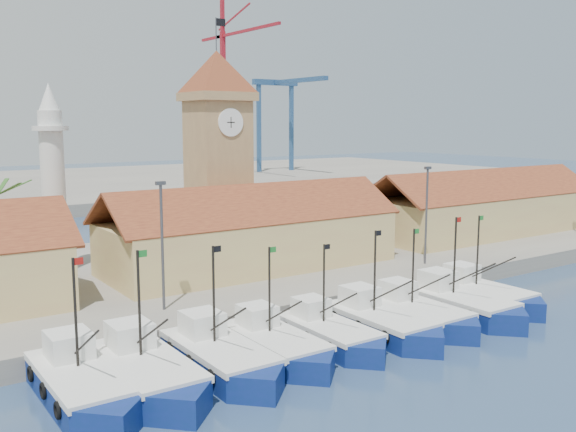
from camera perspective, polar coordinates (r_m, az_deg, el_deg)
ground at (r=43.70m, az=10.73°, el=-11.21°), size 400.00×400.00×0.00m
quay at (r=62.02m, az=-5.21°, el=-4.52°), size 140.00×32.00×1.50m
terminal at (r=142.54m, az=-22.42°, el=2.27°), size 240.00×80.00×2.00m
boat_0 at (r=36.12m, az=-17.64°, el=-14.34°), size 3.85×10.56×7.99m
boat_1 at (r=36.79m, az=-12.32°, el=-13.69°), size 3.89×10.66×8.07m
boat_2 at (r=38.42m, az=-5.85°, el=-12.60°), size 3.78×10.35×7.83m
boat_3 at (r=40.36m, az=-0.94°, el=-11.59°), size 3.53×9.67×7.32m
boat_4 at (r=42.54m, az=3.89°, el=-10.59°), size 3.40×9.32×7.05m
boat_5 at (r=44.83m, az=8.44°, el=-9.58°), size 3.68×10.09×7.63m
boat_6 at (r=47.40m, az=11.72°, el=-8.70°), size 3.56×9.75×7.38m
boat_7 at (r=50.29m, az=15.28°, el=-7.77°), size 3.81×10.45×7.91m
boat_8 at (r=53.67m, az=17.12°, el=-6.86°), size 3.66×10.04×7.59m
hall_center at (r=57.98m, az=-3.31°, el=-2.13°), size 27.04×10.13×7.61m
hall_right at (r=79.20m, az=16.90°, el=0.34°), size 31.20×10.13×7.61m
clock_tower at (r=62.28m, az=-6.25°, el=5.94°), size 5.80×5.80×22.70m
minaret at (r=58.82m, az=-20.16°, el=3.16°), size 3.00×3.00×16.30m
lamp_posts at (r=51.27m, az=1.79°, el=-0.68°), size 80.70×0.25×9.03m
crane_red_right at (r=151.66m, az=-5.48°, el=12.03°), size 1.00×33.69×40.19m
gantry at (r=163.55m, az=-0.48°, el=10.27°), size 13.00×22.00×23.20m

